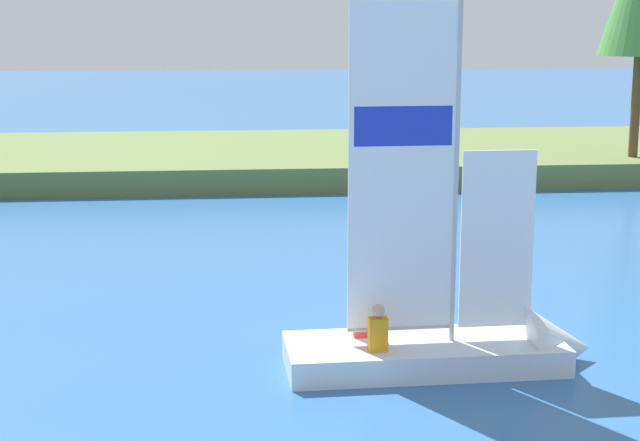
# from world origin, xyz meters

# --- Properties ---
(shore_bank) EXTENTS (80.00, 10.81, 0.80)m
(shore_bank) POSITION_xyz_m (0.00, 29.37, 0.40)
(shore_bank) COLOR #5B703D
(shore_bank) RESTS_ON ground
(sailboat) EXTENTS (4.83, 1.69, 6.57)m
(sailboat) POSITION_xyz_m (3.00, 8.59, 0.42)
(sailboat) COLOR silver
(sailboat) RESTS_ON ground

